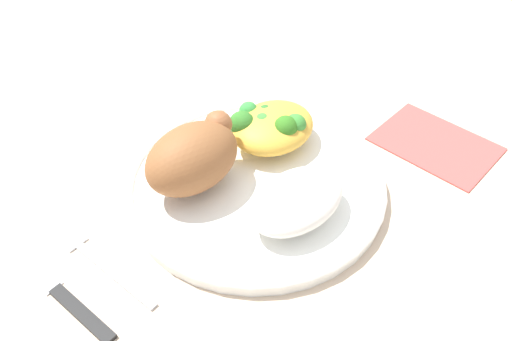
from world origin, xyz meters
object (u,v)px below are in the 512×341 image
plate (256,183)px  knife (55,289)px  napkin (436,143)px  roasted_chicken (194,157)px  fork (97,259)px  rice_pile (297,200)px  mac_cheese_with_broccoli (271,126)px

plate → knife: bearing=172.6°
knife → napkin: (0.43, -0.12, -0.00)m
roasted_chicken → fork: roasted_chicken is taller
rice_pile → knife: 0.24m
plate → napkin: (0.21, -0.09, -0.01)m
rice_pile → mac_cheese_with_broccoli: bearing=58.1°
plate → roasted_chicken: bearing=142.3°
plate → napkin: size_ratio=2.07×
plate → roasted_chicken: roasted_chicken is taller
knife → mac_cheese_with_broccoli: bearing=0.9°
roasted_chicken → knife: 0.18m
roasted_chicken → plate: bearing=-37.7°
mac_cheese_with_broccoli → napkin: (0.15, -0.12, -0.04)m
mac_cheese_with_broccoli → napkin: mac_cheese_with_broccoli is taller
plate → mac_cheese_with_broccoli: 0.07m
napkin → plate: bearing=156.0°
plate → fork: 0.18m
knife → napkin: size_ratio=1.43×
mac_cheese_with_broccoli → roasted_chicken: bearing=177.0°
roasted_chicken → napkin: 0.29m
plate → knife: (-0.22, 0.03, -0.01)m
fork → knife: knife is taller
roasted_chicken → mac_cheese_with_broccoli: roasted_chicken is taller
mac_cheese_with_broccoli → knife: size_ratio=0.52×
rice_pile → mac_cheese_with_broccoli: mac_cheese_with_broccoli is taller
napkin → fork: bearing=162.0°
fork → mac_cheese_with_broccoli: bearing=0.2°
napkin → knife: bearing=164.2°
roasted_chicken → napkin: roasted_chicken is taller
mac_cheese_with_broccoli → knife: 0.28m
knife → napkin: bearing=-15.8°
plate → fork: plate is taller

